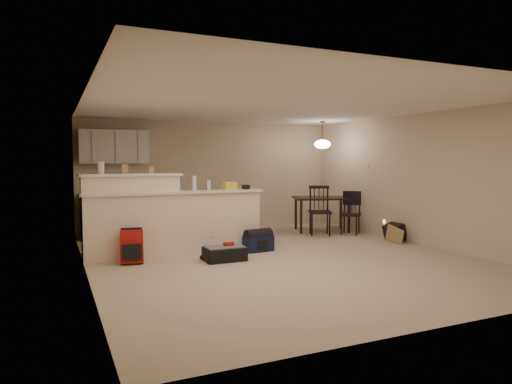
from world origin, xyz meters
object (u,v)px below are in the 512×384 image
dining_chair_far (350,213)px  pendant_lamp (322,144)px  dining_table (322,201)px  dining_chair_near (320,211)px  navy_duffel (258,244)px  suitcase (225,254)px  black_daypack (395,233)px  red_backpack (132,247)px

dining_chair_far → pendant_lamp: bearing=162.6°
dining_table → dining_chair_far: (0.32, -0.66, -0.23)m
dining_chair_near → navy_duffel: 2.26m
suitcase → black_daypack: size_ratio=1.72×
suitcase → pendant_lamp: bearing=32.7°
dining_table → pendant_lamp: size_ratio=2.34×
dining_chair_far → red_backpack: size_ratio=1.76×
dining_chair_far → black_daypack: bearing=-25.5°
red_backpack → black_daypack: 5.15m
dining_chair_far → navy_duffel: size_ratio=1.82×
dining_chair_far → black_daypack: dining_chair_far is taller
pendant_lamp → suitcase: bearing=-147.0°
pendant_lamp → black_daypack: pendant_lamp is taller
dining_chair_near → suitcase: bearing=-125.5°
dining_chair_near → black_daypack: bearing=-25.7°
dining_chair_far → red_backpack: 4.92m
dining_table → red_backpack: 4.80m
dining_chair_near → navy_duffel: dining_chair_near is taller
black_daypack → dining_table: bearing=18.1°
pendant_lamp → dining_chair_far: pendant_lamp is taller
dining_chair_far → black_daypack: size_ratio=2.45×
dining_chair_near → red_backpack: (-4.16, -1.14, -0.27)m
dining_table → black_daypack: size_ratio=3.87×
suitcase → red_backpack: (-1.39, 0.41, 0.15)m
dining_chair_near → dining_chair_far: dining_chair_near is taller
pendant_lamp → dining_chair_far: 1.70m
suitcase → red_backpack: red_backpack is taller
dining_table → suitcase: (-3.11, -2.02, -0.58)m
dining_chair_far → navy_duffel: 2.78m
dining_chair_far → suitcase: size_ratio=1.42×
dining_table → suitcase: dining_table is taller
pendant_lamp → red_backpack: bearing=-160.4°
dining_chair_near → dining_chair_far: (0.66, -0.19, -0.07)m
red_backpack → dining_chair_near: bearing=23.5°
dining_chair_near → navy_duffel: bearing=-125.9°
dining_chair_far → dining_chair_near: bearing=-149.0°
pendant_lamp → dining_chair_near: bearing=-126.2°
dining_table → dining_chair_near: (-0.34, -0.47, -0.15)m
red_backpack → pendant_lamp: bearing=27.8°
pendant_lamp → red_backpack: 5.08m
pendant_lamp → suitcase: size_ratio=0.96×
dining_chair_near → navy_duffel: size_ratio=2.11×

